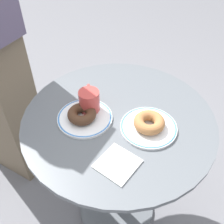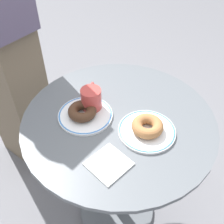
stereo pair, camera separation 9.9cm
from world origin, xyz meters
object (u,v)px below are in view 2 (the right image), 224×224
plate_left (85,115)px  paper_napkin (109,164)px  coffee_mug (92,99)px  plate_right (147,131)px  donut_chocolate (82,111)px  donut_cinnamon (147,126)px  cafe_table (118,157)px

plate_left → paper_napkin: bearing=-40.6°
plate_left → coffee_mug: size_ratio=1.81×
plate_right → donut_chocolate: bearing=-170.8°
plate_right → donut_cinnamon: size_ratio=1.84×
plate_right → donut_chocolate: 0.25m
plate_right → donut_cinnamon: donut_cinnamon is taller
cafe_table → donut_chocolate: bearing=-156.3°
cafe_table → paper_napkin: size_ratio=6.07×
plate_right → donut_cinnamon: bearing=166.0°
donut_cinnamon → paper_napkin: size_ratio=0.93×
plate_right → cafe_table: bearing=172.6°
cafe_table → donut_chocolate: donut_chocolate is taller
plate_left → paper_napkin: (0.18, -0.16, -0.00)m
plate_right → donut_chocolate: size_ratio=1.93×
cafe_table → donut_chocolate: (-0.13, -0.06, 0.27)m
cafe_table → plate_left: plate_left is taller
cafe_table → donut_cinnamon: 0.30m
coffee_mug → donut_chocolate: bearing=-95.5°
donut_cinnamon → donut_chocolate: bearing=-170.8°
donut_cinnamon → coffee_mug: coffee_mug is taller
cafe_table → paper_napkin: bearing=-72.9°
plate_right → paper_napkin: 0.20m
paper_napkin → donut_chocolate: bearing=142.0°
plate_right → donut_cinnamon: 0.02m
donut_chocolate → cafe_table: bearing=23.7°
cafe_table → coffee_mug: coffee_mug is taller
cafe_table → paper_napkin: (0.06, -0.20, 0.24)m
plate_left → donut_chocolate: 0.03m
plate_left → paper_napkin: plate_left is taller
paper_napkin → cafe_table: bearing=107.1°
cafe_table → donut_cinnamon: size_ratio=6.52×
donut_chocolate → coffee_mug: size_ratio=0.93×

